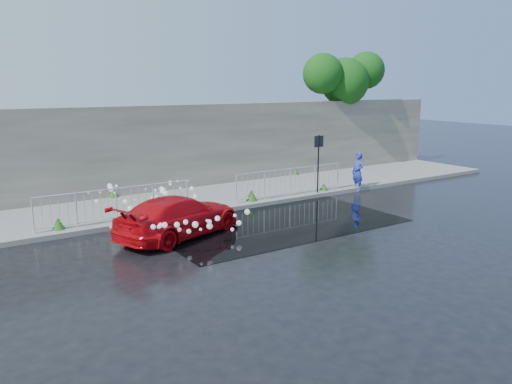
% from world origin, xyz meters
% --- Properties ---
extents(ground, '(90.00, 90.00, 0.00)m').
position_xyz_m(ground, '(0.00, 0.00, 0.00)').
color(ground, black).
rests_on(ground, ground).
extents(pavement, '(30.00, 4.00, 0.15)m').
position_xyz_m(pavement, '(0.00, 5.00, 0.07)').
color(pavement, gray).
rests_on(pavement, ground).
extents(curb, '(30.00, 0.25, 0.16)m').
position_xyz_m(curb, '(0.00, 3.00, 0.08)').
color(curb, gray).
rests_on(curb, ground).
extents(retaining_wall, '(30.00, 0.60, 3.50)m').
position_xyz_m(retaining_wall, '(0.00, 7.20, 1.90)').
color(retaining_wall, '#5C574D').
rests_on(retaining_wall, pavement).
extents(puddle, '(8.00, 5.00, 0.01)m').
position_xyz_m(puddle, '(0.50, 1.00, 0.01)').
color(puddle, black).
rests_on(puddle, ground).
extents(sign_post, '(0.45, 0.06, 2.50)m').
position_xyz_m(sign_post, '(4.20, 3.10, 1.72)').
color(sign_post, black).
rests_on(sign_post, ground).
extents(tree, '(4.99, 2.48, 6.18)m').
position_xyz_m(tree, '(9.47, 7.42, 4.80)').
color(tree, '#332114').
rests_on(tree, ground).
extents(railing_left, '(5.05, 0.05, 1.10)m').
position_xyz_m(railing_left, '(-4.00, 3.35, 0.74)').
color(railing_left, silver).
rests_on(railing_left, pavement).
extents(railing_right, '(5.05, 0.05, 1.10)m').
position_xyz_m(railing_right, '(3.00, 3.35, 0.74)').
color(railing_right, silver).
rests_on(railing_right, pavement).
extents(weeds, '(12.17, 3.93, 0.42)m').
position_xyz_m(weeds, '(-0.41, 4.40, 0.32)').
color(weeds, '#185616').
rests_on(weeds, pavement).
extents(water_spray, '(3.52, 5.72, 1.04)m').
position_xyz_m(water_spray, '(-2.82, 1.92, 0.76)').
color(water_spray, white).
rests_on(water_spray, ground).
extents(red_car, '(4.57, 3.11, 1.23)m').
position_xyz_m(red_car, '(-2.79, 1.22, 0.62)').
color(red_car, '#C0070E').
rests_on(red_car, ground).
extents(person, '(0.43, 0.63, 1.66)m').
position_xyz_m(person, '(6.33, 3.00, 0.83)').
color(person, '#2334B1').
rests_on(person, ground).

